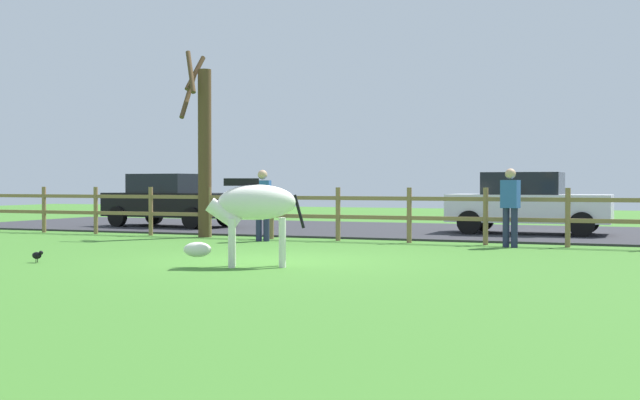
{
  "coord_description": "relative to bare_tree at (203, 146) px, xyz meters",
  "views": [
    {
      "loc": [
        6.02,
        -12.72,
        1.33
      ],
      "look_at": [
        0.41,
        1.0,
        1.03
      ],
      "focal_mm": 46.11,
      "sensor_mm": 36.0,
      "label": 1
    }
  ],
  "objects": [
    {
      "name": "parked_car_white",
      "position": [
        7.37,
        3.56,
        -1.41
      ],
      "size": [
        4.01,
        1.89,
        1.56
      ],
      "color": "white",
      "rests_on": "parking_asphalt"
    },
    {
      "name": "bare_tree",
      "position": [
        0.0,
        0.0,
        0.0
      ],
      "size": [
        0.73,
        0.98,
        4.64
      ],
      "color": "#513A23",
      "rests_on": "ground_plane"
    },
    {
      "name": "visitor_right_of_tree",
      "position": [
        7.59,
        -0.5,
        -1.35
      ],
      "size": [
        0.4,
        0.3,
        1.64
      ],
      "color": "#232847",
      "rests_on": "ground_plane"
    },
    {
      "name": "parking_asphalt",
      "position": [
        4.34,
        4.29,
        -2.23
      ],
      "size": [
        28.0,
        7.4,
        0.05
      ],
      "primitive_type": "cube",
      "color": "#2D2D33",
      "rests_on": "ground_plane"
    },
    {
      "name": "visitor_left_of_tree",
      "position": [
        2.02,
        -0.8,
        -1.35
      ],
      "size": [
        0.39,
        0.28,
        1.64
      ],
      "color": "#232847",
      "rests_on": "ground_plane"
    },
    {
      "name": "ground_plane",
      "position": [
        4.34,
        -5.01,
        -2.25
      ],
      "size": [
        60.0,
        60.0,
        0.0
      ],
      "primitive_type": "plane",
      "color": "#3D7528"
    },
    {
      "name": "parked_car_black",
      "position": [
        -2.94,
        3.14,
        -1.41
      ],
      "size": [
        4.13,
        2.16,
        1.56
      ],
      "color": "black",
      "rests_on": "parking_asphalt"
    },
    {
      "name": "crow_on_grass",
      "position": [
        0.77,
        -6.8,
        -2.13
      ],
      "size": [
        0.21,
        0.1,
        0.2
      ],
      "color": "black",
      "rests_on": "ground_plane"
    },
    {
      "name": "zebra",
      "position": [
        4.42,
        -6.06,
        -1.33
      ],
      "size": [
        1.79,
        1.08,
        1.41
      ],
      "color": "white",
      "rests_on": "ground_plane"
    },
    {
      "name": "paddock_fence",
      "position": [
        3.58,
        -0.01,
        -1.55
      ],
      "size": [
        20.57,
        0.11,
        1.24
      ],
      "color": "olive",
      "rests_on": "ground_plane"
    }
  ]
}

